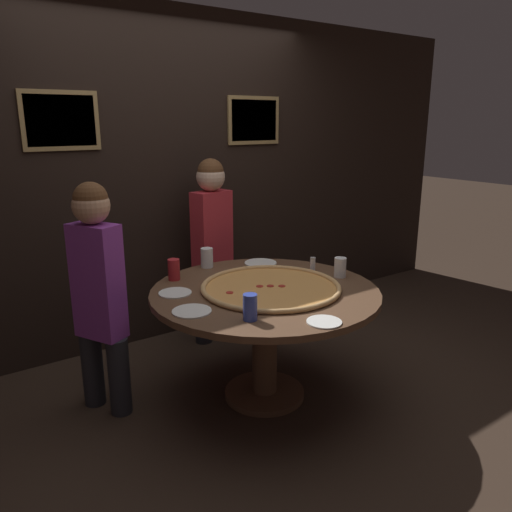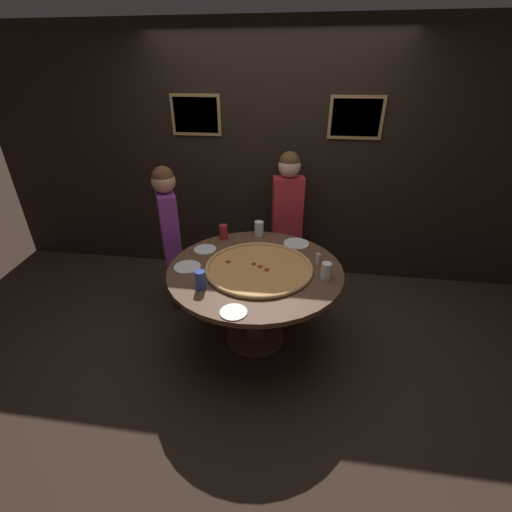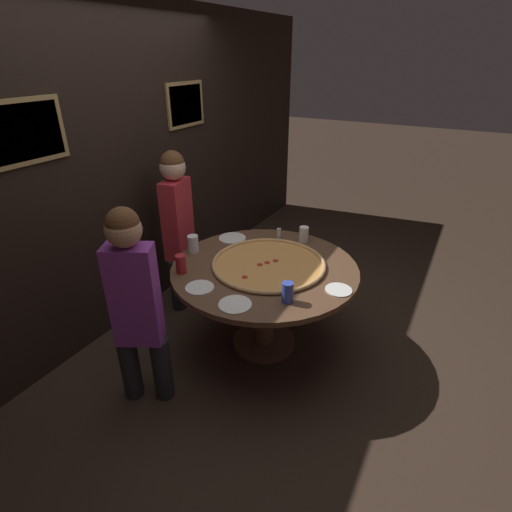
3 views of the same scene
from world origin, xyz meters
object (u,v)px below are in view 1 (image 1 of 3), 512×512
object	(u,v)px
white_plate_near_front	(324,322)
white_plate_left_side	(261,263)
white_plate_right_side	(192,311)
drink_cup_front_edge	(250,307)
drink_cup_beside_pizza	(207,258)
white_plate_far_back	(175,293)
drink_cup_near_right	(340,267)
diner_far_right	(98,286)
dining_table	(265,312)
drink_cup_far_right	(174,270)
diner_side_left	(212,240)
giant_pizza	(271,287)
condiment_shaker	(313,264)

from	to	relation	value
white_plate_near_front	white_plate_left_side	bearing A→B (deg)	71.11
white_plate_right_side	drink_cup_front_edge	bearing A→B (deg)	-54.64
drink_cup_beside_pizza	white_plate_far_back	bearing A→B (deg)	-139.26
drink_cup_near_right	diner_far_right	size ratio (longest dim) A/B	0.09
dining_table	diner_far_right	size ratio (longest dim) A/B	1.00
dining_table	drink_cup_far_right	world-z (taller)	drink_cup_far_right
dining_table	drink_cup_beside_pizza	bearing A→B (deg)	94.97
diner_side_left	diner_far_right	distance (m)	1.20
giant_pizza	condiment_shaker	xyz separation A→B (m)	(0.47, 0.14, 0.04)
white_plate_near_front	diner_side_left	world-z (taller)	diner_side_left
white_plate_near_front	diner_far_right	world-z (taller)	diner_far_right
white_plate_left_side	diner_far_right	xyz separation A→B (m)	(-1.20, -0.03, 0.06)
dining_table	white_plate_right_side	world-z (taller)	white_plate_right_side
condiment_shaker	diner_far_right	distance (m)	1.43
giant_pizza	condiment_shaker	bearing A→B (deg)	16.98
drink_cup_far_right	diner_side_left	bearing A→B (deg)	40.20
giant_pizza	diner_far_right	world-z (taller)	diner_far_right
white_plate_right_side	diner_far_right	distance (m)	0.63
condiment_shaker	drink_cup_front_edge	bearing A→B (deg)	-150.83
drink_cup_far_right	diner_side_left	xyz separation A→B (m)	(0.57, 0.48, 0.03)
white_plate_right_side	diner_side_left	xyz separation A→B (m)	(0.74, 1.05, 0.09)
white_plate_far_back	condiment_shaker	size ratio (longest dim) A/B	2.06
white_plate_near_front	drink_cup_near_right	bearing A→B (deg)	40.04
drink_cup_beside_pizza	white_plate_left_side	distance (m)	0.40
drink_cup_far_right	white_plate_right_side	bearing A→B (deg)	-106.96
white_plate_left_side	drink_cup_front_edge	bearing A→B (deg)	-128.54
giant_pizza	diner_far_right	bearing A→B (deg)	152.84
diner_side_left	white_plate_far_back	bearing A→B (deg)	35.49
drink_cup_beside_pizza	white_plate_near_front	bearing A→B (deg)	-90.18
giant_pizza	condiment_shaker	world-z (taller)	condiment_shaker
white_plate_right_side	condiment_shaker	xyz separation A→B (m)	(1.05, 0.20, 0.05)
giant_pizza	drink_cup_near_right	xyz separation A→B (m)	(0.53, -0.07, 0.05)
drink_cup_front_edge	diner_side_left	distance (m)	1.44
condiment_shaker	drink_cup_far_right	bearing A→B (deg)	157.06
drink_cup_beside_pizza	dining_table	bearing A→B (deg)	-85.03
condiment_shaker	white_plate_right_side	bearing A→B (deg)	-169.33
dining_table	diner_side_left	size ratio (longest dim) A/B	0.96
drink_cup_beside_pizza	diner_side_left	bearing A→B (deg)	54.74
giant_pizza	white_plate_left_side	size ratio (longest dim) A/B	3.71
diner_side_left	drink_cup_far_right	bearing A→B (deg)	28.96
drink_cup_near_right	drink_cup_front_edge	xyz separation A→B (m)	(-0.91, -0.27, 0.01)
white_plate_right_side	condiment_shaker	bearing A→B (deg)	10.67
white_plate_right_side	drink_cup_far_right	bearing A→B (deg)	73.04
dining_table	drink_cup_beside_pizza	size ratio (longest dim) A/B	10.23
white_plate_near_front	diner_far_right	bearing A→B (deg)	128.17
white_plate_right_side	drink_cup_beside_pizza	bearing A→B (deg)	54.69
white_plate_right_side	drink_cup_near_right	bearing A→B (deg)	-0.56
drink_cup_beside_pizza	white_plate_near_front	distance (m)	1.23
white_plate_far_back	white_plate_left_side	bearing A→B (deg)	16.21
drink_cup_far_right	white_plate_right_side	distance (m)	0.60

